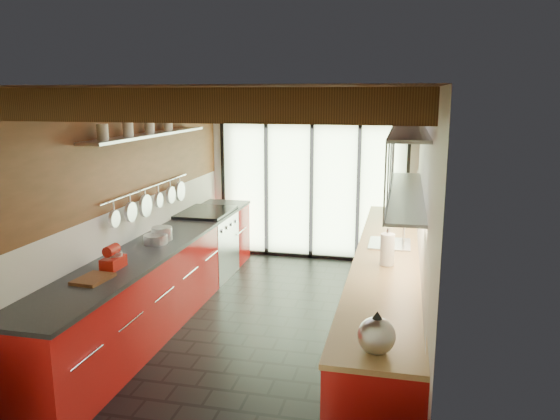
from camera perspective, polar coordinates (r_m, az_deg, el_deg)
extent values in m
plane|color=black|center=(6.27, -1.07, -11.99)|extent=(5.50, 5.50, 0.00)
plane|color=silver|center=(8.52, 3.38, 3.54)|extent=(3.20, 0.00, 3.20)
plane|color=silver|center=(3.38, -12.69, -10.01)|extent=(3.20, 0.00, 3.20)
plane|color=silver|center=(6.44, -15.07, 0.39)|extent=(0.00, 5.50, 5.50)
plane|color=silver|center=(5.70, 14.68, -1.06)|extent=(0.00, 5.50, 5.50)
plane|color=#472814|center=(5.73, -1.17, 12.50)|extent=(5.50, 5.50, 0.00)
cube|color=#593316|center=(3.59, -10.09, 10.73)|extent=(3.14, 0.14, 0.22)
cube|color=#593316|center=(4.43, -5.50, 11.06)|extent=(3.14, 0.14, 0.22)
cube|color=#593316|center=(5.30, -2.38, 11.24)|extent=(3.14, 0.14, 0.22)
cube|color=#593316|center=(6.17, -0.13, 11.35)|extent=(3.14, 0.14, 0.22)
cube|color=#593316|center=(7.05, 1.56, 11.43)|extent=(3.14, 0.14, 0.22)
cube|color=#593316|center=(7.93, 2.87, 11.48)|extent=(3.14, 0.14, 0.22)
cube|color=brown|center=(8.39, 3.42, 10.61)|extent=(3.14, 0.06, 0.50)
plane|color=brown|center=(6.50, -14.34, 6.56)|extent=(0.00, 4.90, 4.90)
plane|color=#C6EAAD|center=(8.54, 3.34, 2.03)|extent=(2.90, 0.00, 2.90)
cube|color=black|center=(8.88, -5.95, 2.37)|extent=(0.05, 0.04, 2.15)
cube|color=black|center=(8.41, 13.12, 1.58)|extent=(0.05, 0.04, 2.15)
cube|color=black|center=(8.49, 3.29, 1.98)|extent=(0.06, 0.05, 2.15)
cube|color=black|center=(8.38, 3.38, 9.24)|extent=(2.90, 0.05, 0.06)
cylinder|color=red|center=(8.35, 3.38, 10.60)|extent=(0.34, 0.04, 0.34)
cylinder|color=beige|center=(8.33, 3.35, 10.60)|extent=(0.28, 0.02, 0.28)
cube|color=#B61411|center=(6.52, -12.12, -7.17)|extent=(0.65, 5.00, 0.88)
cube|color=black|center=(6.38, -12.30, -3.26)|extent=(0.68, 5.00, 0.04)
cube|color=silver|center=(7.79, -7.63, -3.82)|extent=(0.66, 0.90, 0.90)
cube|color=black|center=(7.67, -7.73, -0.30)|extent=(0.65, 0.90, 0.06)
cube|color=#B61411|center=(5.95, 11.07, -9.01)|extent=(0.65, 5.00, 0.88)
cube|color=tan|center=(5.80, 11.26, -4.76)|extent=(0.68, 5.00, 0.04)
cube|color=white|center=(6.34, 8.20, -7.57)|extent=(0.02, 0.60, 0.84)
cube|color=silver|center=(6.18, 11.39, -3.49)|extent=(0.45, 0.52, 0.02)
cylinder|color=silver|center=(6.13, 12.81, -1.98)|extent=(0.02, 0.02, 0.34)
torus|color=silver|center=(6.09, 12.32, -0.40)|extent=(0.14, 0.02, 0.14)
plane|color=silver|center=(5.90, 11.58, 4.95)|extent=(0.00, 3.00, 3.00)
cube|color=#9EA0A5|center=(5.95, 13.08, 1.67)|extent=(0.34, 3.00, 0.03)
cube|color=#9EA0A5|center=(5.87, 13.40, 8.12)|extent=(0.34, 3.00, 0.03)
cylinder|color=silver|center=(6.64, -13.49, 2.31)|extent=(0.02, 2.20, 0.02)
cube|color=silver|center=(6.44, -13.44, 7.67)|extent=(0.28, 2.60, 0.03)
cylinder|color=silver|center=(5.88, -16.92, -0.90)|extent=(0.04, 0.18, 0.18)
cylinder|color=silver|center=(6.18, -15.33, -0.20)|extent=(0.04, 0.22, 0.22)
cylinder|color=silver|center=(6.48, -13.88, 0.44)|extent=(0.04, 0.26, 0.26)
cylinder|color=silver|center=(6.79, -12.56, 1.01)|extent=(0.04, 0.18, 0.18)
cylinder|color=silver|center=(7.10, -11.36, 1.54)|extent=(0.04, 0.22, 0.22)
cylinder|color=silver|center=(7.37, -10.41, 1.96)|extent=(0.04, 0.26, 0.26)
cube|color=#B0180E|center=(5.46, -17.02, -5.29)|extent=(0.15, 0.26, 0.11)
cylinder|color=#B0180E|center=(5.41, -17.20, -4.02)|extent=(0.10, 0.17, 0.10)
cylinder|color=silver|center=(5.49, -16.80, -4.78)|extent=(0.13, 0.13, 0.11)
cylinder|color=silver|center=(6.37, -12.24, -2.41)|extent=(0.31, 0.31, 0.15)
cylinder|color=silver|center=(6.23, -12.87, -2.99)|extent=(0.27, 0.27, 0.10)
cube|color=brown|center=(5.18, -18.96, -6.83)|extent=(0.28, 0.37, 0.03)
sphere|color=silver|center=(3.64, 10.05, -12.65)|extent=(0.29, 0.29, 0.25)
cone|color=black|center=(3.58, 10.13, -10.71)|extent=(0.11, 0.11, 0.07)
cylinder|color=silver|center=(3.75, 10.17, -11.66)|extent=(0.04, 0.10, 0.05)
cylinder|color=white|center=(5.39, 11.14, -4.12)|extent=(0.17, 0.17, 0.31)
cylinder|color=silver|center=(5.34, 11.22, -2.17)|extent=(0.03, 0.03, 0.06)
imported|color=silver|center=(5.99, 11.32, -3.19)|extent=(0.08, 0.08, 0.17)
imported|color=silver|center=(7.95, 11.77, 0.10)|extent=(0.25, 0.25, 0.05)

